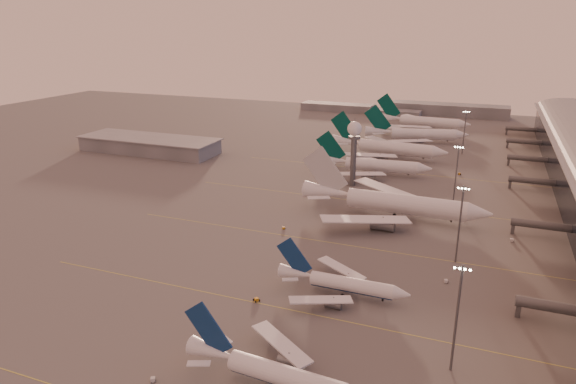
% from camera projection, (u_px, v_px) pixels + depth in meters
% --- Properties ---
extents(ground, '(700.00, 700.00, 0.00)m').
position_uv_depth(ground, '(213.00, 316.00, 130.41)').
color(ground, '#5E5B5B').
rests_on(ground, ground).
extents(taxiway_markings, '(180.00, 185.25, 0.02)m').
position_uv_depth(taxiway_markings, '(377.00, 248.00, 169.50)').
color(taxiway_markings, gold).
rests_on(taxiway_markings, ground).
extents(hangar, '(82.00, 27.00, 8.50)m').
position_uv_depth(hangar, '(149.00, 145.00, 294.33)').
color(hangar, slate).
rests_on(hangar, ground).
extents(radar_tower, '(6.40, 6.40, 31.10)m').
position_uv_depth(radar_tower, '(354.00, 141.00, 228.13)').
color(radar_tower, '#515358').
rests_on(radar_tower, ground).
extents(mast_a, '(3.60, 0.56, 25.00)m').
position_uv_depth(mast_a, '(457.00, 314.00, 105.99)').
color(mast_a, '#515358').
rests_on(mast_a, ground).
extents(mast_b, '(3.60, 0.56, 25.00)m').
position_uv_depth(mast_b, '(460.00, 221.00, 155.64)').
color(mast_b, '#515358').
rests_on(mast_b, ground).
extents(mast_c, '(3.60, 0.56, 25.00)m').
position_uv_depth(mast_c, '(456.00, 172.00, 205.97)').
color(mast_c, '#515358').
rests_on(mast_c, ground).
extents(mast_d, '(3.60, 0.56, 25.00)m').
position_uv_depth(mast_d, '(465.00, 130.00, 286.20)').
color(mast_d, '#515358').
rests_on(mast_d, ground).
extents(distant_horizon, '(165.00, 37.50, 9.00)m').
position_uv_depth(distant_horizon, '(414.00, 109.00, 415.61)').
color(distant_horizon, slate).
rests_on(distant_horizon, ground).
extents(narrowbody_near, '(41.14, 32.77, 16.07)m').
position_uv_depth(narrowbody_near, '(273.00, 375.00, 103.57)').
color(narrowbody_near, white).
rests_on(narrowbody_near, ground).
extents(narrowbody_mid, '(37.65, 30.09, 14.72)m').
position_uv_depth(narrowbody_mid, '(342.00, 285.00, 139.59)').
color(narrowbody_mid, white).
rests_on(narrowbody_mid, ground).
extents(widebody_white, '(72.48, 58.05, 25.49)m').
position_uv_depth(widebody_white, '(393.00, 207.00, 194.81)').
color(widebody_white, white).
rests_on(widebody_white, ground).
extents(greentail_a, '(56.70, 45.64, 20.59)m').
position_uv_depth(greentail_a, '(374.00, 167.00, 250.52)').
color(greentail_a, white).
rests_on(greentail_a, ground).
extents(greentail_b, '(66.12, 53.25, 24.01)m').
position_uv_depth(greentail_b, '(388.00, 150.00, 282.06)').
color(greentail_b, white).
rests_on(greentail_b, ground).
extents(greentail_c, '(62.65, 50.02, 23.14)m').
position_uv_depth(greentail_c, '(416.00, 136.00, 317.21)').
color(greentail_c, white).
rests_on(greentail_c, ground).
extents(greentail_d, '(65.13, 52.48, 23.64)m').
position_uv_depth(greentail_d, '(423.00, 124.00, 356.08)').
color(greentail_d, white).
rests_on(greentail_d, ground).
extents(gsv_truck_a, '(5.23, 4.05, 2.02)m').
position_uv_depth(gsv_truck_a, '(155.00, 377.00, 106.38)').
color(gsv_truck_a, silver).
rests_on(gsv_truck_a, ground).
extents(gsv_tug_mid, '(3.81, 3.48, 0.94)m').
position_uv_depth(gsv_tug_mid, '(256.00, 300.00, 137.19)').
color(gsv_tug_mid, orange).
rests_on(gsv_tug_mid, ground).
extents(gsv_truck_b, '(5.39, 3.60, 2.05)m').
position_uv_depth(gsv_truck_b, '(448.00, 279.00, 146.81)').
color(gsv_truck_b, silver).
rests_on(gsv_truck_b, ground).
extents(gsv_truck_c, '(4.49, 4.43, 1.88)m').
position_uv_depth(gsv_truck_c, '(285.00, 227.00, 185.01)').
color(gsv_truck_c, orange).
rests_on(gsv_truck_c, ground).
extents(gsv_catering_b, '(5.21, 2.52, 4.26)m').
position_uv_depth(gsv_catering_b, '(513.00, 236.00, 173.86)').
color(gsv_catering_b, silver).
rests_on(gsv_catering_b, ground).
extents(gsv_tug_far, '(4.22, 4.41, 1.09)m').
position_uv_depth(gsv_tug_far, '(362.00, 198.00, 216.14)').
color(gsv_tug_far, silver).
rests_on(gsv_tug_far, ground).
extents(gsv_truck_d, '(2.71, 5.77, 2.24)m').
position_uv_depth(gsv_truck_d, '(319.00, 180.00, 239.22)').
color(gsv_truck_d, silver).
rests_on(gsv_truck_d, ground).
extents(gsv_tug_hangar, '(3.07, 1.85, 0.87)m').
position_uv_depth(gsv_tug_hangar, '(459.00, 174.00, 251.25)').
color(gsv_tug_hangar, orange).
rests_on(gsv_tug_hangar, ground).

